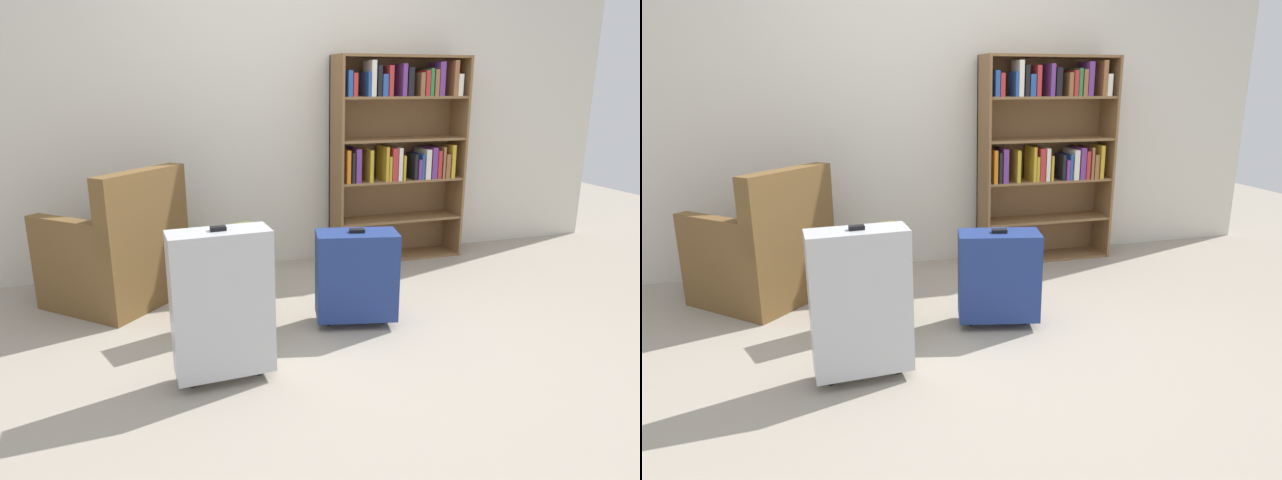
% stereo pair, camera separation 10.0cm
% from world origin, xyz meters
% --- Properties ---
extents(ground_plane, '(10.16, 10.16, 0.00)m').
position_xyz_m(ground_plane, '(0.00, 0.00, 0.00)').
color(ground_plane, '#9E9384').
extents(back_wall, '(5.81, 0.10, 2.60)m').
position_xyz_m(back_wall, '(0.00, 1.68, 1.30)').
color(back_wall, beige).
rests_on(back_wall, ground).
extents(bookshelf, '(1.08, 0.30, 1.62)m').
position_xyz_m(bookshelf, '(0.89, 1.48, 0.92)').
color(bookshelf, brown).
rests_on(bookshelf, ground).
extents(armchair, '(0.99, 0.99, 0.90)m').
position_xyz_m(armchair, '(-1.28, 1.11, 0.32)').
color(armchair, brown).
rests_on(armchair, ground).
extents(mug, '(0.12, 0.08, 0.10)m').
position_xyz_m(mug, '(-0.78, 1.19, 0.05)').
color(mug, '#1E7F4C').
rests_on(mug, ground).
extents(suitcase_olive, '(0.41, 0.34, 0.62)m').
position_xyz_m(suitcase_olive, '(-0.61, 0.50, 0.32)').
color(suitcase_olive, brown).
rests_on(suitcase_olive, ground).
extents(suitcase_navy_blue, '(0.52, 0.34, 0.60)m').
position_xyz_m(suitcase_navy_blue, '(0.08, 0.29, 0.31)').
color(suitcase_navy_blue, navy).
rests_on(suitcase_navy_blue, ground).
extents(suitcase_silver, '(0.48, 0.22, 0.78)m').
position_xyz_m(suitcase_silver, '(-0.77, -0.14, 0.41)').
color(suitcase_silver, '#B7BABF').
rests_on(suitcase_silver, ground).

